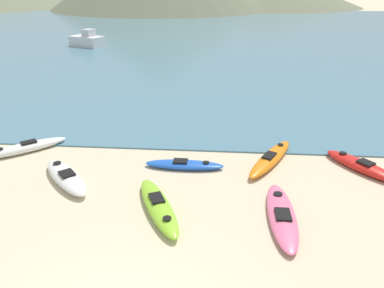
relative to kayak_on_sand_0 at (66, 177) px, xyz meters
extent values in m
cube|color=teal|center=(3.09, 37.74, -0.15)|extent=(160.00, 70.00, 0.06)
ellipsoid|color=white|center=(0.00, 0.00, 0.00)|extent=(2.56, 2.75, 0.36)
cube|color=black|center=(0.10, -0.11, 0.20)|extent=(0.68, 0.69, 0.05)
cylinder|color=black|center=(-0.54, 0.62, 0.19)|extent=(0.27, 0.27, 0.02)
ellipsoid|color=#8CCC2D|center=(3.34, -1.44, -0.02)|extent=(1.99, 3.24, 0.33)
cube|color=black|center=(3.27, -1.30, 0.17)|extent=(0.59, 0.69, 0.05)
cylinder|color=black|center=(3.71, -2.26, 0.16)|extent=(0.24, 0.24, 0.02)
ellipsoid|color=orange|center=(6.94, 2.01, -0.01)|extent=(2.22, 3.48, 0.33)
cube|color=black|center=(6.85, 1.85, 0.18)|extent=(0.61, 0.73, 0.05)
cylinder|color=black|center=(7.39, 2.89, 0.16)|extent=(0.22, 0.22, 0.02)
ellipsoid|color=red|center=(10.06, 1.67, -0.01)|extent=(2.33, 2.75, 0.34)
cube|color=black|center=(10.14, 1.55, 0.18)|extent=(0.64, 0.66, 0.05)
cylinder|color=black|center=(9.58, 2.30, 0.17)|extent=(0.26, 0.26, 0.02)
ellipsoid|color=blue|center=(3.82, 1.31, -0.06)|extent=(2.81, 0.70, 0.25)
cube|color=black|center=(3.68, 1.31, 0.09)|extent=(0.51, 0.37, 0.05)
cylinder|color=black|center=(4.59, 1.30, 0.08)|extent=(0.23, 0.23, 0.02)
ellipsoid|color=#E5668C|center=(6.86, -1.56, -0.05)|extent=(0.76, 3.36, 0.25)
cube|color=black|center=(6.86, -1.72, 0.10)|extent=(0.42, 0.60, 0.05)
cylinder|color=black|center=(6.86, -0.63, 0.08)|extent=(0.27, 0.27, 0.02)
ellipsoid|color=white|center=(-2.50, 2.14, 0.00)|extent=(2.81, 2.55, 0.36)
cube|color=black|center=(-2.38, 2.24, 0.20)|extent=(0.66, 0.63, 0.05)
cylinder|color=black|center=(-3.16, 1.56, 0.19)|extent=(0.22, 0.22, 0.02)
cube|color=white|center=(-8.31, 26.13, 0.36)|extent=(3.68, 2.93, 0.96)
cube|color=silver|center=(-8.02, 25.99, 1.18)|extent=(1.32, 1.35, 0.67)
camera|label=1|loc=(5.07, -10.52, 6.04)|focal=35.00mm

